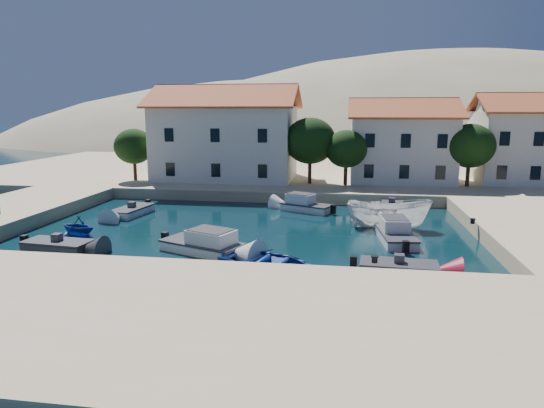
{
  "coord_description": "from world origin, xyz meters",
  "views": [
    {
      "loc": [
        6.49,
        -22.0,
        8.27
      ],
      "look_at": [
        1.68,
        9.48,
        2.0
      ],
      "focal_mm": 32.0,
      "sensor_mm": 36.0,
      "label": 1
    }
  ],
  "objects_px": {
    "building_mid": "(401,139)",
    "rowboat_south": "(266,268)",
    "cabin_cruiser_south": "(202,244)",
    "building_right": "(523,137)",
    "building_left": "(226,131)",
    "cabin_cruiser_east": "(396,234)",
    "boat_east": "(388,228)"
  },
  "relations": [
    {
      "from": "building_mid",
      "to": "rowboat_south",
      "type": "height_order",
      "value": "building_mid"
    },
    {
      "from": "building_mid",
      "to": "cabin_cruiser_south",
      "type": "xyz_separation_m",
      "value": [
        -13.71,
        -24.51,
        -4.75
      ]
    },
    {
      "from": "cabin_cruiser_south",
      "to": "building_right",
      "type": "bearing_deg",
      "value": 67.1
    },
    {
      "from": "building_mid",
      "to": "building_right",
      "type": "height_order",
      "value": "building_right"
    },
    {
      "from": "building_left",
      "to": "building_mid",
      "type": "distance_m",
      "value": 18.04
    },
    {
      "from": "rowboat_south",
      "to": "cabin_cruiser_south",
      "type": "bearing_deg",
      "value": 74.72
    },
    {
      "from": "cabin_cruiser_south",
      "to": "rowboat_south",
      "type": "distance_m",
      "value": 4.89
    },
    {
      "from": "building_left",
      "to": "cabin_cruiser_south",
      "type": "xyz_separation_m",
      "value": [
        4.29,
        -23.51,
        -5.46
      ]
    },
    {
      "from": "building_left",
      "to": "cabin_cruiser_east",
      "type": "xyz_separation_m",
      "value": [
        15.76,
        -19.45,
        -5.46
      ]
    },
    {
      "from": "building_right",
      "to": "building_mid",
      "type": "bearing_deg",
      "value": -175.24
    },
    {
      "from": "building_mid",
      "to": "cabin_cruiser_east",
      "type": "height_order",
      "value": "building_mid"
    },
    {
      "from": "rowboat_south",
      "to": "cabin_cruiser_east",
      "type": "xyz_separation_m",
      "value": [
        7.26,
        6.47,
        0.48
      ]
    },
    {
      "from": "cabin_cruiser_south",
      "to": "rowboat_south",
      "type": "xyz_separation_m",
      "value": [
        4.22,
        -2.41,
        -0.48
      ]
    },
    {
      "from": "building_left",
      "to": "cabin_cruiser_east",
      "type": "bearing_deg",
      "value": -50.98
    },
    {
      "from": "building_left",
      "to": "building_mid",
      "type": "relative_size",
      "value": 1.4
    },
    {
      "from": "building_left",
      "to": "building_right",
      "type": "bearing_deg",
      "value": 3.81
    },
    {
      "from": "cabin_cruiser_east",
      "to": "boat_east",
      "type": "xyz_separation_m",
      "value": [
        -0.19,
        3.57,
        -0.48
      ]
    },
    {
      "from": "building_left",
      "to": "boat_east",
      "type": "xyz_separation_m",
      "value": [
        15.58,
        -15.88,
        -5.94
      ]
    },
    {
      "from": "boat_east",
      "to": "building_right",
      "type": "bearing_deg",
      "value": -37.29
    },
    {
      "from": "building_mid",
      "to": "boat_east",
      "type": "distance_m",
      "value": 17.83
    },
    {
      "from": "building_left",
      "to": "boat_east",
      "type": "relative_size",
      "value": 2.52
    },
    {
      "from": "building_right",
      "to": "cabin_cruiser_south",
      "type": "relative_size",
      "value": 1.74
    },
    {
      "from": "cabin_cruiser_east",
      "to": "building_left",
      "type": "bearing_deg",
      "value": 32.93
    },
    {
      "from": "cabin_cruiser_east",
      "to": "boat_east",
      "type": "distance_m",
      "value": 3.61
    },
    {
      "from": "rowboat_south",
      "to": "cabin_cruiser_east",
      "type": "distance_m",
      "value": 9.73
    },
    {
      "from": "cabin_cruiser_south",
      "to": "rowboat_south",
      "type": "bearing_deg",
      "value": -7.43
    },
    {
      "from": "building_mid",
      "to": "cabin_cruiser_south",
      "type": "relative_size",
      "value": 1.94
    },
    {
      "from": "building_mid",
      "to": "cabin_cruiser_south",
      "type": "distance_m",
      "value": 28.48
    },
    {
      "from": "cabin_cruiser_east",
      "to": "cabin_cruiser_south",
      "type": "bearing_deg",
      "value": 103.38
    },
    {
      "from": "cabin_cruiser_south",
      "to": "cabin_cruiser_east",
      "type": "distance_m",
      "value": 12.17
    },
    {
      "from": "building_mid",
      "to": "building_right",
      "type": "relative_size",
      "value": 1.11
    },
    {
      "from": "building_mid",
      "to": "boat_east",
      "type": "bearing_deg",
      "value": -98.17
    }
  ]
}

